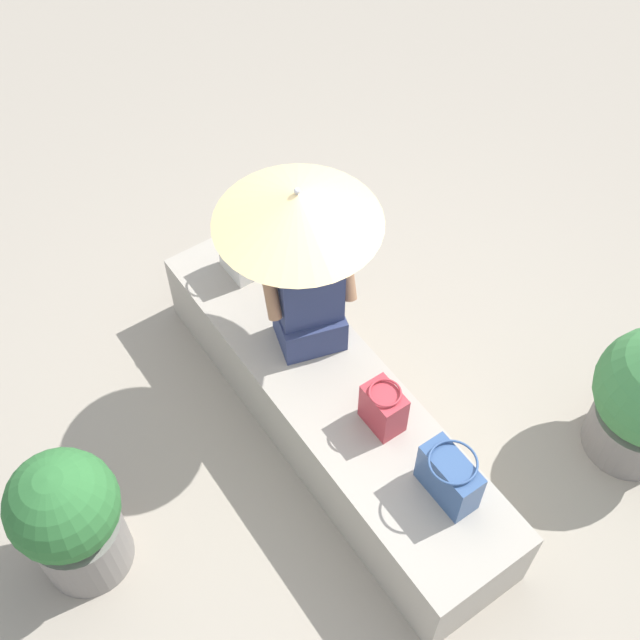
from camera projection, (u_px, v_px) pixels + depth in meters
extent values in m
plane|color=#9E9384|center=(330.00, 431.00, 4.68)|extent=(14.00, 14.00, 0.00)
cube|color=#A8A093|center=(330.00, 408.00, 4.49)|extent=(2.52, 0.62, 0.49)
cube|color=navy|center=(310.00, 326.00, 4.39)|extent=(0.37, 0.41, 0.22)
cube|color=navy|center=(309.00, 283.00, 4.11)|extent=(0.28, 0.36, 0.48)
sphere|color=#9E7051|center=(308.00, 236.00, 3.84)|extent=(0.20, 0.20, 0.20)
cylinder|color=#9E7051|center=(347.00, 271.00, 4.13)|extent=(0.21, 0.12, 0.32)
cylinder|color=#9E7051|center=(270.00, 290.00, 4.06)|extent=(0.21, 0.12, 0.32)
cylinder|color=#B7B7BC|center=(299.00, 268.00, 4.11)|extent=(0.02, 0.02, 1.02)
cone|color=#DBBC7F|center=(297.00, 208.00, 3.78)|extent=(0.82, 0.82, 0.18)
sphere|color=#B7B7BC|center=(297.00, 191.00, 3.70)|extent=(0.03, 0.03, 0.03)
cube|color=#B2333D|center=(383.00, 408.00, 4.05)|extent=(0.22, 0.15, 0.26)
torus|color=#B2333D|center=(385.00, 393.00, 3.94)|extent=(0.16, 0.16, 0.01)
cube|color=silver|center=(238.00, 255.00, 4.66)|extent=(0.23, 0.13, 0.29)
torus|color=silver|center=(235.00, 235.00, 4.53)|extent=(0.17, 0.17, 0.01)
cube|color=#335184|center=(449.00, 478.00, 3.81)|extent=(0.31, 0.14, 0.27)
torus|color=#335184|center=(453.00, 462.00, 3.69)|extent=(0.23, 0.23, 0.01)
cylinder|color=gray|center=(82.00, 541.00, 4.08)|extent=(0.45, 0.45, 0.38)
sphere|color=#2D6B33|center=(62.00, 505.00, 3.76)|extent=(0.53, 0.53, 0.53)
cylinder|color=gray|center=(633.00, 428.00, 4.52)|extent=(0.49, 0.49, 0.31)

